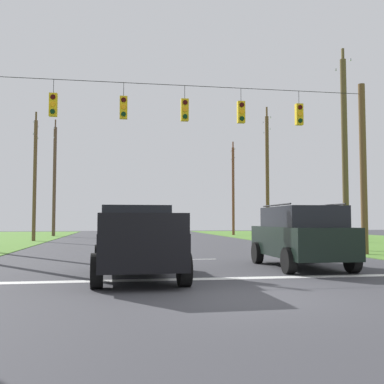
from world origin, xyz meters
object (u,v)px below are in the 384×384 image
Objects in this scene: utility_pole_mid_right at (345,151)px; pickup_truck at (136,241)px; overhead_signal_span at (181,152)px; utility_pole_far_right at (267,174)px; utility_pole_distant_left at (54,179)px; suv_black at (300,235)px; utility_pole_near_left at (233,188)px; utility_pole_distant_right at (35,176)px.

pickup_truck is at bearing -139.77° from utility_pole_mid_right.
overhead_signal_span is 18.90m from utility_pole_far_right.
overhead_signal_span is 1.49× the size of utility_pole_distant_left.
suv_black is at bearing -69.31° from utility_pole_distant_left.
utility_pole_distant_right is at bearing -148.61° from utility_pole_near_left.
suv_black is at bearing -126.38° from utility_pole_mid_right.
overhead_signal_span is 6.77m from suv_black.
utility_pole_distant_left is at bearing 101.23° from pickup_truck.
utility_pole_near_left is 1.01× the size of utility_pole_distant_right.
utility_pole_mid_right is at bearing -91.52° from utility_pole_far_right.
utility_pole_distant_right is (-18.10, -0.22, -0.46)m from utility_pole_far_right.
utility_pole_mid_right is 1.08× the size of utility_pole_near_left.
utility_pole_near_left reaches higher than utility_pole_distant_right.
utility_pole_near_left is at bearing 71.33° from pickup_truck.
overhead_signal_span is 1.76× the size of utility_pole_distant_right.
utility_pole_near_left is 21.09m from utility_pole_distant_right.
utility_pole_distant_left reaches higher than utility_pole_mid_right.
utility_pole_mid_right is 0.92× the size of utility_pole_distant_left.
pickup_truck is 0.50× the size of utility_pole_far_right.
utility_pole_near_left is (-0.09, 10.77, -0.43)m from utility_pole_far_right.
overhead_signal_span is at bearing -119.67° from utility_pole_far_right.
overhead_signal_span is 28.38m from utility_pole_distant_left.
pickup_truck is at bearing -108.11° from overhead_signal_span.
utility_pole_mid_right is at bearing -90.63° from utility_pole_near_left.
utility_pole_distant_left reaches higher than utility_pole_near_left.
suv_black is at bearing -105.96° from utility_pole_far_right.
utility_pole_distant_left is at bearing 126.42° from utility_pole_mid_right.
pickup_truck is 34.44m from utility_pole_distant_left.
utility_pole_distant_right is at bearing 106.26° from pickup_truck.
pickup_truck is 0.48× the size of utility_pole_distant_left.
utility_pole_far_right is at bearing -89.52° from utility_pole_near_left.
utility_pole_distant_left is at bearing -179.32° from utility_pole_near_left.
utility_pole_near_left is (0.27, 24.28, -0.24)m from utility_pole_mid_right.
pickup_truck is 0.56× the size of utility_pole_distant_right.
utility_pole_distant_right reaches higher than pickup_truck.
utility_pole_far_right is (9.35, 16.40, 0.90)m from overhead_signal_span.
utility_pole_far_right is 1.12× the size of utility_pole_distant_right.
utility_pole_far_right reaches higher than suv_black.
pickup_truck is 26.00m from utility_pole_far_right.
utility_pole_distant_left is at bearing 108.03° from overhead_signal_span.
utility_pole_mid_right is at bearing 17.82° from overhead_signal_span.
utility_pole_near_left is (9.25, 27.17, 0.47)m from overhead_signal_span.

